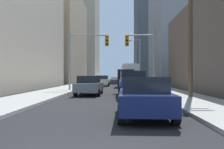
% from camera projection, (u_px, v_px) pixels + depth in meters
% --- Properties ---
extents(sidewalk_left, '(3.38, 160.00, 0.15)m').
position_uv_depth(sidewalk_left, '(93.00, 82.00, 53.68)').
color(sidewalk_left, '#9E9E99').
rests_on(sidewalk_left, ground).
extents(sidewalk_right, '(3.38, 160.00, 0.15)m').
position_uv_depth(sidewalk_right, '(139.00, 82.00, 53.38)').
color(sidewalk_right, '#9E9E99').
rests_on(sidewalk_right, ground).
extents(city_bus, '(2.73, 11.55, 3.40)m').
position_uv_depth(city_bus, '(129.00, 73.00, 43.45)').
color(city_bus, silver).
rests_on(city_bus, ground).
extents(pickup_truck_blue, '(2.20, 5.44, 1.90)m').
position_uv_depth(pickup_truck_blue, '(133.00, 84.00, 17.61)').
color(pickup_truck_blue, navy).
rests_on(pickup_truck_blue, ground).
extents(cargo_van_black, '(2.17, 5.27, 2.26)m').
position_uv_depth(cargo_van_black, '(126.00, 77.00, 31.06)').
color(cargo_van_black, black).
rests_on(cargo_van_black, ground).
extents(sedan_navy, '(1.95, 4.24, 1.52)m').
position_uv_depth(sedan_navy, '(144.00, 97.00, 8.92)').
color(sedan_navy, '#141E4C').
rests_on(sedan_navy, ground).
extents(sedan_grey, '(1.95, 4.25, 1.52)m').
position_uv_depth(sedan_grey, '(89.00, 85.00, 18.90)').
color(sedan_grey, slate).
rests_on(sedan_grey, ground).
extents(sedan_white, '(1.95, 4.25, 1.52)m').
position_uv_depth(sedan_white, '(103.00, 81.00, 34.39)').
color(sedan_white, white).
rests_on(sedan_white, ground).
extents(traffic_signal_near_left, '(3.88, 0.44, 6.00)m').
position_uv_depth(traffic_signal_near_left, '(87.00, 49.00, 23.04)').
color(traffic_signal_near_left, gray).
rests_on(traffic_signal_near_left, ground).
extents(traffic_signal_near_right, '(2.84, 0.44, 6.00)m').
position_uv_depth(traffic_signal_near_right, '(141.00, 50.00, 22.89)').
color(traffic_signal_near_right, gray).
rests_on(traffic_signal_near_right, ground).
extents(utility_pole_right, '(2.20, 0.28, 10.32)m').
position_uv_depth(utility_pole_right, '(190.00, 17.00, 15.94)').
color(utility_pole_right, brown).
rests_on(utility_pole_right, ground).
extents(street_lamp_right, '(2.04, 0.32, 7.50)m').
position_uv_depth(street_lamp_right, '(138.00, 57.00, 39.27)').
color(street_lamp_right, gray).
rests_on(street_lamp_right, ground).
extents(building_left_mid_office, '(20.00, 22.25, 19.42)m').
position_uv_depth(building_left_mid_office, '(35.00, 39.00, 53.44)').
color(building_left_mid_office, tan).
rests_on(building_left_mid_office, ground).
extents(building_right_mid_block, '(24.78, 19.31, 22.49)m').
position_uv_depth(building_right_mid_block, '(212.00, 30.00, 51.41)').
color(building_right_mid_block, '#93939E').
rests_on(building_right_mid_block, ground).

